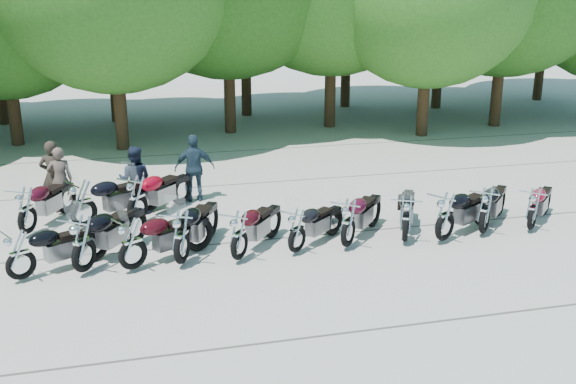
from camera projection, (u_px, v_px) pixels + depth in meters
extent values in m
plane|color=#99958B|center=(305.00, 263.00, 14.05)|extent=(90.00, 90.00, 0.00)
cylinder|color=#3A2614|center=(13.00, 99.00, 23.81)|extent=(0.44, 0.44, 3.31)
cylinder|color=#3A2614|center=(119.00, 93.00, 23.07)|extent=(0.44, 0.44, 3.93)
cylinder|color=#3A2614|center=(229.00, 79.00, 25.69)|extent=(0.44, 0.44, 4.13)
cylinder|color=#3A2614|center=(330.00, 76.00, 26.73)|extent=(0.44, 0.44, 4.09)
cylinder|color=#3A2614|center=(424.00, 88.00, 25.26)|extent=(0.44, 0.44, 3.62)
cylinder|color=#3A2614|center=(498.00, 77.00, 26.93)|extent=(0.44, 0.44, 3.98)
cylinder|color=#3A2614|center=(0.00, 81.00, 27.37)|extent=(0.44, 0.44, 3.52)
cylinder|color=#3A2614|center=(114.00, 80.00, 27.91)|extent=(0.44, 0.44, 3.42)
cylinder|color=#3A2614|center=(246.00, 74.00, 29.19)|extent=(0.44, 0.44, 3.56)
cylinder|color=#3A2614|center=(346.00, 66.00, 31.21)|extent=(0.44, 0.44, 3.76)
cylinder|color=#3A2614|center=(438.00, 69.00, 30.86)|extent=(0.44, 0.44, 3.63)
cylinder|color=#3A2614|center=(541.00, 55.00, 32.96)|extent=(0.44, 0.44, 4.37)
imported|color=black|center=(53.00, 176.00, 17.05)|extent=(0.74, 0.55, 1.83)
imported|color=#1A2236|center=(135.00, 179.00, 16.93)|extent=(0.98, 0.85, 1.72)
imported|color=#1F3342|center=(195.00, 168.00, 17.79)|extent=(1.08, 0.50, 1.81)
imported|color=#4D3E37|center=(60.00, 180.00, 16.95)|extent=(0.64, 0.44, 1.70)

